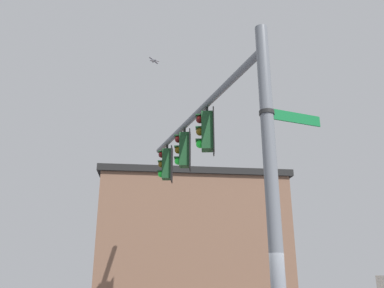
# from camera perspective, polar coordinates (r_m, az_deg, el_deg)

# --- Properties ---
(signal_pole) EXTENTS (0.26, 0.26, 7.09)m
(signal_pole) POSITION_cam_1_polar(r_m,az_deg,el_deg) (7.23, 11.73, -7.14)
(signal_pole) COLOR slate
(signal_pole) RESTS_ON ground
(mast_arm) EXTENTS (6.80, 3.13, 0.18)m
(mast_arm) POSITION_cam_1_polar(r_m,az_deg,el_deg) (11.26, 0.53, 4.29)
(mast_arm) COLOR slate
(traffic_light_nearest_pole) EXTENTS (0.54, 0.49, 1.31)m
(traffic_light_nearest_pole) POSITION_cam_1_polar(r_m,az_deg,el_deg) (10.27, 2.13, 1.89)
(traffic_light_nearest_pole) COLOR black
(traffic_light_mid_inner) EXTENTS (0.54, 0.49, 1.31)m
(traffic_light_mid_inner) POSITION_cam_1_polar(r_m,az_deg,el_deg) (11.78, -1.23, -0.86)
(traffic_light_mid_inner) COLOR black
(traffic_light_mid_outer) EXTENTS (0.54, 0.49, 1.31)m
(traffic_light_mid_outer) POSITION_cam_1_polar(r_m,az_deg,el_deg) (13.34, -3.82, -2.98)
(traffic_light_mid_outer) COLOR black
(street_name_sign) EXTENTS (0.67, 1.31, 0.22)m
(street_name_sign) POSITION_cam_1_polar(r_m,az_deg,el_deg) (7.89, 13.21, 4.09)
(street_name_sign) COLOR #147238
(bird_flying) EXTENTS (0.32, 0.34, 0.13)m
(bird_flying) POSITION_cam_1_polar(r_m,az_deg,el_deg) (13.51, -5.59, 12.11)
(bird_flying) COLOR gray
(storefront_building) EXTENTS (8.44, 9.75, 6.73)m
(storefront_building) POSITION_cam_1_polar(r_m,az_deg,el_deg) (19.90, -0.39, -15.19)
(storefront_building) COLOR brown
(storefront_building) RESTS_ON ground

